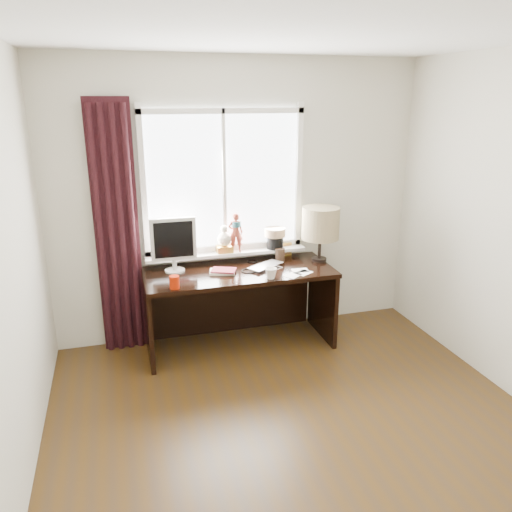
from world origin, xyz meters
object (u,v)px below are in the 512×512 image
object	(u,v)px
laptop	(266,266)
red_cup	(175,282)
monitor	(173,242)
desk	(237,292)
table_lamp	(320,224)
mug	(271,273)

from	to	relation	value
laptop	red_cup	distance (m)	0.91
red_cup	monitor	world-z (taller)	monitor
red_cup	desk	distance (m)	0.78
laptop	desk	distance (m)	0.37
desk	table_lamp	xyz separation A→B (m)	(0.80, -0.04, 0.61)
laptop	mug	xyz separation A→B (m)	(-0.04, -0.29, 0.04)
mug	red_cup	world-z (taller)	red_cup
laptop	mug	world-z (taller)	mug
red_cup	table_lamp	xyz separation A→B (m)	(1.41, 0.33, 0.31)
laptop	monitor	world-z (taller)	monitor
table_lamp	red_cup	bearing A→B (deg)	-166.68
mug	table_lamp	size ratio (longest dim) A/B	0.20
desk	table_lamp	size ratio (longest dim) A/B	3.27
monitor	laptop	bearing A→B (deg)	-8.98
red_cup	table_lamp	distance (m)	1.48
desk	monitor	xyz separation A→B (m)	(-0.56, 0.04, 0.52)
monitor	table_lamp	world-z (taller)	table_lamp
desk	monitor	distance (m)	0.77
red_cup	table_lamp	bearing A→B (deg)	13.32
red_cup	desk	size ratio (longest dim) A/B	0.06
mug	desk	xyz separation A→B (m)	(-0.21, 0.38, -0.29)
mug	red_cup	bearing A→B (deg)	-179.95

